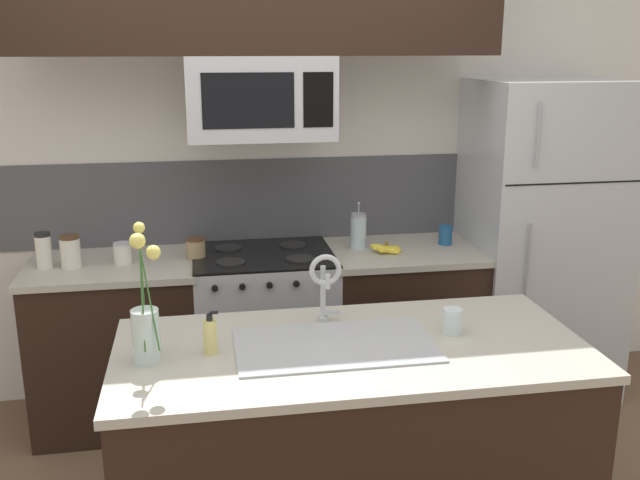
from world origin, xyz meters
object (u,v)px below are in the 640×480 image
object	(u,v)px
refrigerator	(540,240)
french_press	(358,231)
storage_jar_medium	(70,251)
banana_bunch	(387,249)
flower_vase	(146,324)
storage_jar_short	(123,253)
storage_jar_squat	(196,248)
coffee_tin	(445,235)
microwave	(260,98)
storage_jar_tall	(44,250)
stove_range	(265,332)
sink_faucet	(325,279)
drinking_glass	(452,321)
dish_soap_bottle	(210,336)

from	to	relation	value
refrigerator	french_press	bearing A→B (deg)	177.87
storage_jar_medium	french_press	bearing A→B (deg)	3.47
banana_bunch	flower_vase	world-z (taller)	flower_vase
storage_jar_short	storage_jar_squat	bearing A→B (deg)	3.09
coffee_tin	storage_jar_medium	bearing A→B (deg)	-177.67
flower_vase	storage_jar_short	bearing A→B (deg)	98.92
microwave	storage_jar_squat	distance (m)	0.87
storage_jar_tall	coffee_tin	xyz separation A→B (m)	(2.18, 0.07, -0.04)
microwave	banana_bunch	distance (m)	1.07
storage_jar_tall	french_press	xyz separation A→B (m)	(1.67, 0.08, 0.01)
stove_range	flower_vase	bearing A→B (deg)	-113.10
coffee_tin	storage_jar_tall	bearing A→B (deg)	-178.17
french_press	refrigerator	bearing A→B (deg)	-2.13
banana_bunch	sink_faucet	world-z (taller)	sink_faucet
french_press	flower_vase	distance (m)	1.72
drinking_glass	stove_range	bearing A→B (deg)	117.96
banana_bunch	dish_soap_bottle	world-z (taller)	dish_soap_bottle
storage_jar_medium	flower_vase	size ratio (longest dim) A/B	0.34
microwave	storage_jar_short	distance (m)	1.08
drinking_glass	flower_vase	distance (m)	1.19
microwave	flower_vase	xyz separation A→B (m)	(-0.54, -1.25, -0.70)
coffee_tin	drinking_glass	distance (m)	1.32
storage_jar_squat	drinking_glass	xyz separation A→B (m)	(1.00, -1.21, -0.00)
storage_jar_medium	coffee_tin	bearing A→B (deg)	2.33
storage_jar_squat	dish_soap_bottle	world-z (taller)	dish_soap_bottle
coffee_tin	microwave	bearing A→B (deg)	-176.15
storage_jar_medium	banana_bunch	distance (m)	1.68
stove_range	dish_soap_bottle	xyz separation A→B (m)	(-0.31, -1.23, 0.52)
refrigerator	sink_faucet	size ratio (longest dim) A/B	6.01
refrigerator	storage_jar_squat	xyz separation A→B (m)	(-1.98, -0.01, 0.05)
refrigerator	coffee_tin	distance (m)	0.57
banana_bunch	storage_jar_short	bearing A→B (deg)	177.99
storage_jar_short	banana_bunch	bearing A→B (deg)	-2.01
french_press	flower_vase	xyz separation A→B (m)	(-1.09, -1.33, 0.05)
microwave	sink_faucet	size ratio (longest dim) A/B	2.43
stove_range	storage_jar_tall	xyz separation A→B (m)	(-1.13, -0.02, 0.54)
microwave	coffee_tin	size ratio (longest dim) A/B	6.77
stove_range	storage_jar_medium	distance (m)	1.13
microwave	sink_faucet	distance (m)	1.21
storage_jar_squat	flower_vase	xyz separation A→B (m)	(-0.18, -1.28, 0.09)
storage_jar_medium	drinking_glass	world-z (taller)	storage_jar_medium
stove_range	dish_soap_bottle	bearing A→B (deg)	-104.28
refrigerator	coffee_tin	bearing A→B (deg)	176.97
storage_jar_medium	storage_jar_squat	bearing A→B (deg)	3.78
banana_bunch	drinking_glass	distance (m)	1.14
refrigerator	storage_jar_tall	size ratio (longest dim) A/B	9.84
sink_faucet	drinking_glass	xyz separation A→B (m)	(0.48, -0.17, -0.15)
refrigerator	storage_jar_squat	bearing A→B (deg)	-179.67
banana_bunch	flower_vase	distance (m)	1.72
storage_jar_medium	french_press	xyz separation A→B (m)	(1.54, 0.09, 0.01)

